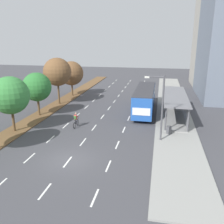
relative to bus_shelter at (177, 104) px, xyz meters
name	(u,v)px	position (x,y,z in m)	size (l,w,h in m)	color
ground_plane	(69,160)	(-9.53, -13.72, -1.87)	(140.00, 140.00, 0.00)	#424247
median_strip	(66,100)	(-17.83, 6.28, -1.81)	(2.60, 52.00, 0.12)	brown
sidewalk_right	(172,105)	(-0.28, 6.28, -1.79)	(4.50, 52.00, 0.15)	gray
lane_divider_left	(90,103)	(-13.03, 4.80, -1.86)	(0.14, 48.04, 0.01)	white
lane_divider_center	(112,105)	(-9.53, 4.80, -1.86)	(0.14, 48.04, 0.01)	white
lane_divider_right	(134,106)	(-6.03, 4.80, -1.86)	(0.14, 48.04, 0.01)	white
bus_shelter	(177,104)	(0.00, 0.00, 0.00)	(2.90, 11.96, 2.86)	gray
bus	(145,97)	(-4.28, 1.91, 0.20)	(2.54, 11.29, 3.37)	#2356B2
cyclist	(76,120)	(-11.68, -5.87, -1.08)	(0.46, 1.82, 1.71)	black
median_tree_second	(10,95)	(-17.85, -8.70, 2.26)	(4.05, 4.05, 6.04)	brown
median_tree_third	(37,87)	(-17.97, -2.70, 2.03)	(3.74, 3.74, 5.66)	brown
median_tree_fourth	(57,72)	(-17.67, 3.31, 3.22)	(4.25, 4.25, 7.10)	brown
median_tree_fifth	(71,73)	(-17.70, 9.31, 2.21)	(4.21, 4.21, 6.07)	brown
streetlight	(161,104)	(-2.11, -8.16, 2.02)	(1.91, 0.24, 6.50)	#4C4C51
trash_bin	(169,130)	(-1.08, -6.34, -1.29)	(0.52, 0.52, 0.85)	#4C4C51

